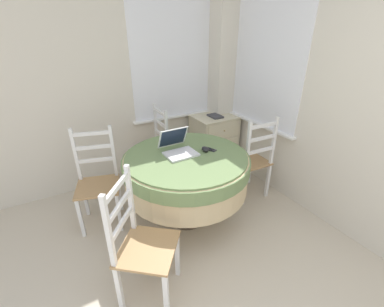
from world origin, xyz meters
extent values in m
cube|color=beige|center=(-0.14, 2.88, 1.27)|extent=(4.12, 0.06, 2.55)
cube|color=white|center=(1.09, 2.84, 1.49)|extent=(1.10, 0.01, 1.42)
cube|color=white|center=(1.09, 2.81, 0.77)|extent=(1.18, 0.07, 0.02)
cube|color=white|center=(1.91, 2.02, 1.49)|extent=(0.01, 1.10, 1.42)
cube|color=white|center=(1.88, 2.02, 0.77)|extent=(0.07, 1.18, 0.02)
cube|color=beige|center=(1.78, 2.71, 1.27)|extent=(0.28, 0.28, 2.55)
cylinder|color=#4C3D2D|center=(0.64, 1.65, 0.01)|extent=(0.36, 0.36, 0.03)
cylinder|color=#4C3D2D|center=(0.64, 1.65, 0.39)|extent=(0.11, 0.11, 0.73)
cylinder|color=#CCB284|center=(0.64, 1.65, 0.59)|extent=(1.20, 1.20, 0.35)
cylinder|color=#6B8451|center=(0.64, 1.65, 0.69)|extent=(1.23, 1.23, 0.13)
cylinder|color=#6B8451|center=(0.64, 1.65, 0.77)|extent=(1.17, 1.17, 0.02)
cube|color=silver|center=(0.60, 1.68, 0.79)|extent=(0.30, 0.24, 0.02)
cube|color=silver|center=(0.60, 1.70, 0.80)|extent=(0.27, 0.14, 0.00)
cube|color=silver|center=(0.59, 1.85, 0.90)|extent=(0.30, 0.11, 0.21)
cube|color=#192338|center=(0.59, 1.84, 0.90)|extent=(0.27, 0.09, 0.18)
ellipsoid|color=black|center=(0.84, 1.63, 0.80)|extent=(0.06, 0.09, 0.05)
cube|color=#2D2D33|center=(0.91, 1.64, 0.78)|extent=(0.09, 0.13, 0.01)
cube|color=black|center=(0.91, 1.64, 0.79)|extent=(0.07, 0.09, 0.00)
cube|color=#A87F51|center=(0.59, 2.54, 0.45)|extent=(0.40, 0.42, 0.02)
cube|color=white|center=(0.42, 2.72, 0.22)|extent=(0.03, 0.03, 0.44)
cube|color=white|center=(0.41, 2.36, 0.22)|extent=(0.03, 0.03, 0.44)
cube|color=white|center=(0.76, 2.72, 0.22)|extent=(0.03, 0.03, 0.44)
cube|color=white|center=(0.75, 2.36, 0.22)|extent=(0.03, 0.03, 0.44)
cube|color=white|center=(0.76, 2.72, 0.74)|extent=(0.03, 0.03, 0.56)
cube|color=white|center=(0.75, 2.36, 0.74)|extent=(0.03, 0.03, 0.56)
cube|color=white|center=(0.76, 2.54, 0.95)|extent=(0.03, 0.36, 0.04)
cube|color=white|center=(0.76, 2.54, 0.81)|extent=(0.03, 0.36, 0.04)
cube|color=white|center=(0.76, 2.54, 0.66)|extent=(0.03, 0.36, 0.04)
cube|color=#A87F51|center=(1.52, 1.73, 0.45)|extent=(0.43, 0.41, 0.02)
cube|color=white|center=(1.71, 1.89, 0.22)|extent=(0.04, 0.04, 0.44)
cube|color=white|center=(1.35, 1.91, 0.22)|extent=(0.04, 0.04, 0.44)
cube|color=white|center=(1.69, 1.55, 0.22)|extent=(0.04, 0.04, 0.44)
cube|color=white|center=(1.33, 1.56, 0.22)|extent=(0.04, 0.04, 0.44)
cube|color=white|center=(1.69, 1.55, 0.74)|extent=(0.03, 0.03, 0.56)
cube|color=white|center=(1.33, 1.56, 0.74)|extent=(0.03, 0.03, 0.56)
cube|color=white|center=(1.51, 1.56, 0.95)|extent=(0.36, 0.04, 0.04)
cube|color=white|center=(1.51, 1.56, 0.81)|extent=(0.36, 0.04, 0.04)
cube|color=white|center=(1.51, 1.56, 0.66)|extent=(0.36, 0.04, 0.04)
cube|color=#A87F51|center=(-0.01, 1.05, 0.45)|extent=(0.57, 0.57, 0.02)
cube|color=white|center=(0.01, 0.80, 0.22)|extent=(0.05, 0.05, 0.44)
cube|color=white|center=(0.24, 1.08, 0.22)|extent=(0.05, 0.05, 0.44)
cube|color=white|center=(-0.26, 1.01, 0.22)|extent=(0.05, 0.05, 0.44)
cube|color=white|center=(-0.03, 1.29, 0.22)|extent=(0.05, 0.05, 0.44)
cube|color=white|center=(-0.26, 1.01, 0.74)|extent=(0.05, 0.05, 0.56)
cube|color=white|center=(-0.03, 1.29, 0.74)|extent=(0.05, 0.05, 0.56)
cube|color=white|center=(-0.14, 1.15, 0.95)|extent=(0.24, 0.29, 0.04)
cube|color=white|center=(-0.14, 1.15, 0.81)|extent=(0.24, 0.29, 0.04)
cube|color=white|center=(-0.14, 1.15, 0.66)|extent=(0.24, 0.29, 0.04)
cube|color=#A87F51|center=(-0.16, 2.05, 0.45)|extent=(0.51, 0.49, 0.02)
cube|color=white|center=(-0.38, 1.94, 0.22)|extent=(0.04, 0.04, 0.44)
cube|color=white|center=(-0.03, 1.84, 0.22)|extent=(0.04, 0.04, 0.44)
cube|color=white|center=(-0.28, 2.27, 0.22)|extent=(0.04, 0.04, 0.44)
cube|color=white|center=(0.07, 2.17, 0.22)|extent=(0.04, 0.04, 0.44)
cube|color=white|center=(-0.28, 2.27, 0.74)|extent=(0.04, 0.04, 0.56)
cube|color=white|center=(0.07, 2.17, 0.74)|extent=(0.04, 0.04, 0.56)
cube|color=white|center=(-0.11, 2.22, 0.95)|extent=(0.35, 0.12, 0.04)
cube|color=white|center=(-0.11, 2.22, 0.81)|extent=(0.35, 0.12, 0.04)
cube|color=white|center=(-0.11, 2.22, 0.66)|extent=(0.35, 0.12, 0.04)
cube|color=beige|center=(1.59, 2.57, 0.37)|extent=(0.58, 0.47, 0.75)
cube|color=beige|center=(1.59, 2.57, 0.76)|extent=(0.60, 0.50, 0.02)
cube|color=beige|center=(1.59, 2.33, 0.62)|extent=(0.51, 0.01, 0.21)
sphere|color=olive|center=(1.59, 2.32, 0.62)|extent=(0.02, 0.02, 0.02)
cube|color=beige|center=(1.59, 2.33, 0.37)|extent=(0.51, 0.01, 0.21)
sphere|color=olive|center=(1.59, 2.32, 0.37)|extent=(0.02, 0.02, 0.02)
cube|color=beige|center=(1.59, 2.33, 0.12)|extent=(0.51, 0.01, 0.21)
sphere|color=olive|center=(1.59, 2.32, 0.12)|extent=(0.02, 0.02, 0.02)
cube|color=#3F3F44|center=(1.57, 2.52, 0.78)|extent=(0.15, 0.21, 0.02)
camera|label=1|loc=(-0.40, -0.29, 1.87)|focal=24.00mm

